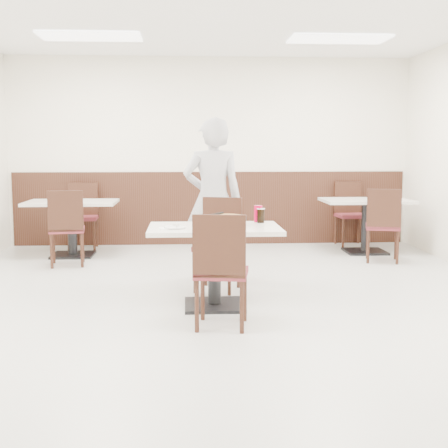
{
  "coord_description": "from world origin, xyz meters",
  "views": [
    {
      "loc": [
        -0.38,
        -5.92,
        1.47
      ],
      "look_at": [
        -0.03,
        -0.3,
        0.78
      ],
      "focal_mm": 50.0,
      "sensor_mm": 36.0,
      "label": 1
    }
  ],
  "objects": [
    {
      "name": "ceiling",
      "position": [
        0.0,
        0.0,
        2.8
      ],
      "size": [
        7.0,
        7.0,
        0.0
      ],
      "primitive_type": "plane",
      "color": "white",
      "rests_on": "floor"
    },
    {
      "name": "bg_chair_right_near",
      "position": [
        2.15,
        1.89,
        0.47
      ],
      "size": [
        0.52,
        0.52,
        0.95
      ],
      "primitive_type": null,
      "rotation": [
        0.0,
        0.0,
        -0.27
      ],
      "color": "black",
      "rests_on": "floor"
    },
    {
      "name": "chair_far",
      "position": [
        -0.06,
        0.38,
        0.47
      ],
      "size": [
        0.54,
        0.54,
        0.95
      ],
      "primitive_type": null,
      "rotation": [
        0.0,
        0.0,
        2.8
      ],
      "color": "black",
      "rests_on": "floor"
    },
    {
      "name": "red_cup",
      "position": [
        0.32,
        0.06,
        0.83
      ],
      "size": [
        0.09,
        0.09,
        0.16
      ],
      "primitive_type": "cylinder",
      "rotation": [
        0.0,
        0.0,
        0.1
      ],
      "color": "#BE002D",
      "rests_on": "main_table"
    },
    {
      "name": "trivet",
      "position": [
        -0.05,
        -0.27,
        0.77
      ],
      "size": [
        0.13,
        0.13,
        0.04
      ],
      "primitive_type": "cylinder",
      "rotation": [
        0.0,
        0.0,
        0.1
      ],
      "color": "black",
      "rests_on": "main_table"
    },
    {
      "name": "fluo_panel_d",
      "position": [
        1.5,
        1.8,
        2.78
      ],
      "size": [
        1.2,
        0.6,
        0.02
      ],
      "primitive_type": "cube",
      "color": "white",
      "rests_on": "ceiling"
    },
    {
      "name": "pizza_pan",
      "position": [
        -0.02,
        -0.2,
        0.79
      ],
      "size": [
        0.44,
        0.44,
        0.01
      ],
      "primitive_type": "cylinder",
      "rotation": [
        0.0,
        0.0,
        0.1
      ],
      "color": "black",
      "rests_on": "trivet"
    },
    {
      "name": "bg_chair_left_far",
      "position": [
        -1.88,
        3.15,
        0.47
      ],
      "size": [
        0.44,
        0.44,
        0.95
      ],
      "primitive_type": null,
      "rotation": [
        0.0,
        0.0,
        3.19
      ],
      "color": "black",
      "rests_on": "floor"
    },
    {
      "name": "cola_glass",
      "position": [
        0.34,
        -0.01,
        0.81
      ],
      "size": [
        0.08,
        0.08,
        0.13
      ],
      "primitive_type": "cylinder",
      "rotation": [
        0.0,
        0.0,
        0.1
      ],
      "color": "black",
      "rests_on": "main_table"
    },
    {
      "name": "bg_table_right",
      "position": [
        2.13,
        2.57,
        0.38
      ],
      "size": [
        1.26,
        0.9,
        0.75
      ],
      "primitive_type": null,
      "rotation": [
        0.0,
        0.0,
        -0.08
      ],
      "color": "beige",
      "rests_on": "floor"
    },
    {
      "name": "pizza",
      "position": [
        -0.01,
        -0.23,
        0.81
      ],
      "size": [
        0.31,
        0.31,
        0.02
      ],
      "primitive_type": "cylinder",
      "rotation": [
        0.0,
        0.0,
        0.1
      ],
      "color": "#C68D45",
      "rests_on": "pizza_pan"
    },
    {
      "name": "wainscot_back",
      "position": [
        0.0,
        3.48,
        0.55
      ],
      "size": [
        5.9,
        0.03,
        1.1
      ],
      "primitive_type": "cube",
      "color": "black",
      "rests_on": "floor"
    },
    {
      "name": "fork",
      "position": [
        -0.46,
        -0.37,
        0.77
      ],
      "size": [
        0.03,
        0.15,
        0.0
      ],
      "primitive_type": "cube",
      "rotation": [
        0.0,
        0.0,
        -0.11
      ],
      "color": "silver",
      "rests_on": "side_plate"
    },
    {
      "name": "pizza_server",
      "position": [
        -0.06,
        -0.24,
        0.84
      ],
      "size": [
        0.09,
        0.11,
        0.0
      ],
      "primitive_type": "cube",
      "rotation": [
        0.0,
        0.0,
        0.28
      ],
      "color": "silver",
      "rests_on": "pizza"
    },
    {
      "name": "wall_back",
      "position": [
        0.0,
        3.5,
        1.4
      ],
      "size": [
        6.0,
        0.04,
        2.8
      ],
      "primitive_type": "cube",
      "color": "white",
      "rests_on": "floor"
    },
    {
      "name": "chair_near",
      "position": [
        -0.09,
        -0.92,
        0.47
      ],
      "size": [
        0.48,
        0.48,
        0.95
      ],
      "primitive_type": null,
      "rotation": [
        0.0,
        0.0,
        -0.16
      ],
      "color": "black",
      "rests_on": "floor"
    },
    {
      "name": "bg_table_left",
      "position": [
        -1.92,
        2.54,
        0.38
      ],
      "size": [
        1.22,
        0.83,
        0.75
      ],
      "primitive_type": null,
      "rotation": [
        0.0,
        0.0,
        0.02
      ],
      "color": "beige",
      "rests_on": "floor"
    },
    {
      "name": "floor",
      "position": [
        0.0,
        0.0,
        0.0
      ],
      "size": [
        7.0,
        7.0,
        0.0
      ],
      "primitive_type": "plane",
      "color": "#A5A5A0",
      "rests_on": "ground"
    },
    {
      "name": "bg_chair_left_near",
      "position": [
        -1.86,
        1.87,
        0.47
      ],
      "size": [
        0.47,
        0.47,
        0.95
      ],
      "primitive_type": null,
      "rotation": [
        0.0,
        0.0,
        0.13
      ],
      "color": "black",
      "rests_on": "floor"
    },
    {
      "name": "side_plate",
      "position": [
        -0.48,
        -0.38,
        0.76
      ],
      "size": [
        0.21,
        0.21,
        0.01
      ],
      "primitive_type": "cylinder",
      "rotation": [
        0.0,
        0.0,
        0.1
      ],
      "color": "white",
      "rests_on": "napkin"
    },
    {
      "name": "fluo_panel_c",
      "position": [
        -1.5,
        1.8,
        2.78
      ],
      "size": [
        1.2,
        0.6,
        0.02
      ],
      "primitive_type": "cube",
      "color": "white",
      "rests_on": "ceiling"
    },
    {
      "name": "main_table",
      "position": [
        -0.12,
        -0.28,
        0.38
      ],
      "size": [
        1.28,
        0.92,
        0.75
      ],
      "primitive_type": null,
      "rotation": [
        0.0,
        0.0,
        0.1
      ],
      "color": "beige",
      "rests_on": "floor"
    },
    {
      "name": "diner_person",
      "position": [
        -0.08,
        0.97,
        0.9
      ],
      "size": [
        0.67,
        0.46,
        1.79
      ],
      "primitive_type": "imported",
      "rotation": [
        0.0,
        0.0,
        3.19
      ],
      "color": "silver",
      "rests_on": "floor"
    },
    {
      "name": "bg_chair_right_far",
      "position": [
        2.1,
        3.22,
        0.47
      ],
      "size": [
        0.45,
        0.45,
        0.95
      ],
      "primitive_type": null,
      "rotation": [
        0.0,
        0.0,
        3.21
      ],
      "color": "black",
      "rests_on": "floor"
    },
    {
      "name": "napkin",
      "position": [
        -0.54,
        -0.39,
        0.75
      ],
      "size": [
        0.17,
        0.17,
        0.0
      ],
      "primitive_type": "cube",
      "rotation": [
        0.0,
        0.0,
        0.24
      ],
      "color": "white",
      "rests_on": "main_table"
    },
    {
      "name": "wall_front",
      "position": [
        0.0,
        -3.5,
        1.4
      ],
      "size": [
        6.0,
        0.04,
        2.8
      ],
      "primitive_type": "cube",
      "color": "white",
      "rests_on": "floor"
    }
  ]
}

